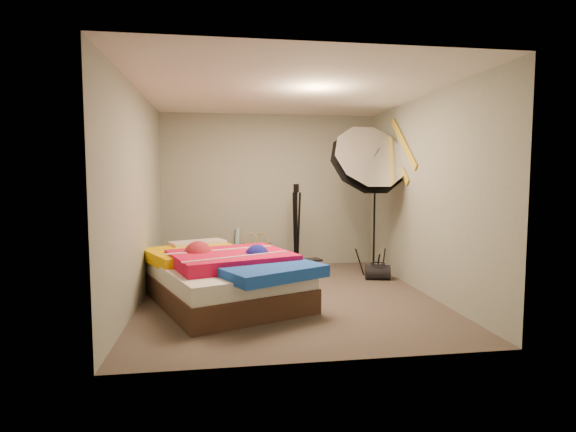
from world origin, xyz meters
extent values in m
plane|color=brown|center=(0.00, 0.00, 0.00)|extent=(4.00, 4.00, 0.00)
plane|color=silver|center=(0.00, 0.00, 2.50)|extent=(4.00, 4.00, 0.00)
plane|color=gray|center=(0.00, 2.00, 1.25)|extent=(3.50, 0.00, 3.50)
plane|color=gray|center=(0.00, -2.00, 1.25)|extent=(3.50, 0.00, 3.50)
plane|color=gray|center=(-1.75, 0.00, 1.25)|extent=(0.00, 4.00, 4.00)
plane|color=gray|center=(1.75, 0.00, 1.25)|extent=(0.00, 4.00, 4.00)
cube|color=#9E845F|center=(-0.23, 1.78, 0.21)|extent=(0.46, 0.29, 0.44)
cylinder|color=#4EA0B7|center=(-0.55, 1.90, 0.32)|extent=(0.13, 0.20, 0.64)
cube|color=beige|center=(0.50, 0.96, 0.13)|extent=(0.30, 0.25, 0.26)
cylinder|color=black|center=(1.43, 0.72, 0.11)|extent=(0.39, 0.29, 0.21)
cube|color=gold|center=(1.73, 0.60, 1.95)|extent=(0.02, 0.91, 0.78)
cube|color=gold|center=(1.73, 0.85, 1.75)|extent=(0.02, 0.91, 0.78)
cube|color=#452C1E|center=(-0.79, -0.07, 0.13)|extent=(2.12, 2.46, 0.27)
cube|color=silver|center=(-0.79, -0.07, 0.36)|extent=(2.06, 2.41, 0.19)
cube|color=#F7B800|center=(-1.11, 0.31, 0.50)|extent=(1.46, 1.39, 0.15)
cube|color=red|center=(-0.69, -0.19, 0.52)|extent=(1.59, 1.46, 0.17)
cube|color=blue|center=(-0.31, -0.71, 0.49)|extent=(1.30, 1.22, 0.12)
cube|color=pink|center=(-1.12, 0.75, 0.54)|extent=(0.80, 0.60, 0.15)
cylinder|color=black|center=(1.46, 0.98, 0.90)|extent=(0.03, 0.03, 1.80)
cube|color=black|center=(1.46, 0.98, 1.74)|extent=(0.07, 0.07, 0.11)
cone|color=white|center=(1.27, 0.82, 1.68)|extent=(1.34, 0.96, 1.32)
cylinder|color=black|center=(0.35, 1.43, 0.62)|extent=(0.06, 0.06, 1.24)
cube|color=black|center=(0.35, 1.43, 1.31)|extent=(0.10, 0.10, 0.13)
camera|label=1|loc=(-0.79, -5.41, 1.48)|focal=28.00mm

